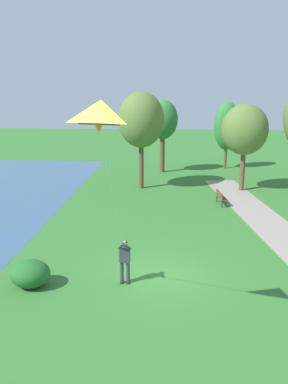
# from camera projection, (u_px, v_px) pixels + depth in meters

# --- Properties ---
(ground_plane) EXTENTS (120.00, 120.00, 0.00)m
(ground_plane) POSITION_uv_depth(u_px,v_px,m) (159.00, 276.00, 16.50)
(ground_plane) COLOR #33702D
(person_kite_flyer) EXTENTS (0.52, 0.62, 1.83)m
(person_kite_flyer) POSITION_uv_depth(u_px,v_px,m) (125.00, 258.00, 15.61)
(person_kite_flyer) COLOR #232328
(person_kite_flyer) RESTS_ON ground
(flying_kite) EXTENTS (1.25, 3.97, 5.26)m
(flying_kite) POSITION_uv_depth(u_px,v_px,m) (101.00, 118.00, 10.40)
(flying_kite) COLOR yellow
(park_bench_near_walkway) EXTENTS (0.65, 1.55, 0.88)m
(park_bench_near_walkway) POSITION_uv_depth(u_px,v_px,m) (221.00, 197.00, 26.43)
(park_bench_near_walkway) COLOR brown
(park_bench_near_walkway) RESTS_ON ground
(tree_horizon_far) EXTENTS (2.33, 2.05, 6.11)m
(tree_horizon_far) POSITION_uv_depth(u_px,v_px,m) (227.00, 126.00, 37.55)
(tree_horizon_far) COLOR brown
(tree_horizon_far) RESTS_ON ground
(tree_treeline_right) EXTENTS (2.66, 2.51, 6.36)m
(tree_treeline_right) POSITION_uv_depth(u_px,v_px,m) (163.00, 120.00, 35.71)
(tree_treeline_right) COLOR brown
(tree_treeline_right) RESTS_ON ground
(tree_behind_path) EXTENTS (3.34, 3.65, 7.10)m
(tree_behind_path) POSITION_uv_depth(u_px,v_px,m) (141.00, 120.00, 29.67)
(tree_behind_path) COLOR brown
(tree_behind_path) RESTS_ON ground
(tree_treeline_left) EXTENTS (3.31, 3.06, 6.27)m
(tree_treeline_left) POSITION_uv_depth(u_px,v_px,m) (245.00, 130.00, 29.16)
(tree_treeline_left) COLOR brown
(tree_treeline_left) RESTS_ON ground
(lakeside_shrub) EXTENTS (1.50, 1.35, 1.05)m
(lakeside_shrub) POSITION_uv_depth(u_px,v_px,m) (30.00, 274.00, 15.46)
(lakeside_shrub) COLOR #236028
(lakeside_shrub) RESTS_ON ground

